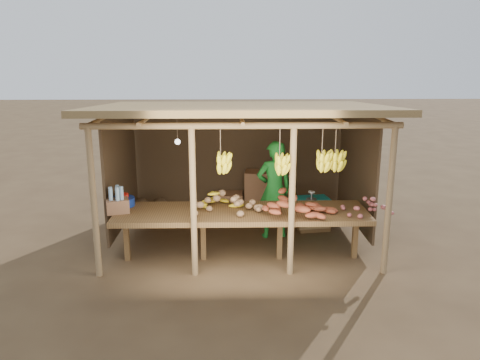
{
  "coord_description": "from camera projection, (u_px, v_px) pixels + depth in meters",
  "views": [
    {
      "loc": [
        -0.2,
        -7.84,
        3.07
      ],
      "look_at": [
        0.0,
        0.0,
        1.05
      ],
      "focal_mm": 35.0,
      "sensor_mm": 36.0,
      "label": 1
    }
  ],
  "objects": [
    {
      "name": "burlap_sacks",
      "position": [
        151.0,
        209.0,
        9.18
      ],
      "size": [
        0.76,
        0.4,
        0.53
      ],
      "color": "#493622",
      "rests_on": "ground"
    },
    {
      "name": "onion_heap",
      "position": [
        368.0,
        203.0,
        7.05
      ],
      "size": [
        0.86,
        0.68,
        0.35
      ],
      "primitive_type": null,
      "rotation": [
        0.0,
        0.0,
        0.35
      ],
      "color": "#B45857",
      "rests_on": "counter"
    },
    {
      "name": "vendor",
      "position": [
        274.0,
        190.0,
        8.17
      ],
      "size": [
        0.7,
        0.53,
        1.73
      ],
      "primitive_type": "imported",
      "rotation": [
        0.0,
        0.0,
        3.34
      ],
      "color": "#1A7524",
      "rests_on": "ground"
    },
    {
      "name": "tarp_crate",
      "position": [
        312.0,
        213.0,
        8.71
      ],
      "size": [
        0.7,
        0.63,
        0.75
      ],
      "color": "brown",
      "rests_on": "ground"
    },
    {
      "name": "sweet_potato_heap",
      "position": [
        294.0,
        203.0,
        7.01
      ],
      "size": [
        1.16,
        0.71,
        0.36
      ],
      "primitive_type": null,
      "rotation": [
        0.0,
        0.0,
        -0.02
      ],
      "color": "#9D4428",
      "rests_on": "counter"
    },
    {
      "name": "banana_pile",
      "position": [
        218.0,
        194.0,
        7.5
      ],
      "size": [
        0.67,
        0.42,
        0.35
      ],
      "primitive_type": null,
      "rotation": [
        0.0,
        0.0,
        -0.05
      ],
      "color": "yellow",
      "rests_on": "counter"
    },
    {
      "name": "potato_heap",
      "position": [
        228.0,
        199.0,
        7.21
      ],
      "size": [
        1.19,
        0.88,
        0.37
      ],
      "primitive_type": null,
      "rotation": [
        0.0,
        0.0,
        -0.24
      ],
      "color": "#96704D",
      "rests_on": "counter"
    },
    {
      "name": "counter",
      "position": [
        242.0,
        215.0,
        7.26
      ],
      "size": [
        3.9,
        1.05,
        0.8
      ],
      "color": "brown",
      "rests_on": "ground"
    },
    {
      "name": "stall_structure",
      "position": [
        244.0,
        130.0,
        7.86
      ],
      "size": [
        4.7,
        3.5,
        2.43
      ],
      "color": "#9B7950",
      "rests_on": "ground"
    },
    {
      "name": "carton_stack",
      "position": [
        249.0,
        197.0,
        9.43
      ],
      "size": [
        1.2,
        0.49,
        0.89
      ],
      "color": "#906140",
      "rests_on": "ground"
    },
    {
      "name": "bottle_box",
      "position": [
        117.0,
        202.0,
        7.13
      ],
      "size": [
        0.4,
        0.35,
        0.42
      ],
      "color": "#906140",
      "rests_on": "counter"
    },
    {
      "name": "tomato_basin",
      "position": [
        122.0,
        201.0,
        7.48
      ],
      "size": [
        0.39,
        0.39,
        0.2
      ],
      "rotation": [
        0.0,
        0.0,
        0.28
      ],
      "color": "navy",
      "rests_on": "counter"
    },
    {
      "name": "ground",
      "position": [
        240.0,
        237.0,
        8.36
      ],
      "size": [
        60.0,
        60.0,
        0.0
      ],
      "primitive_type": "plane",
      "color": "brown",
      "rests_on": "ground"
    }
  ]
}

